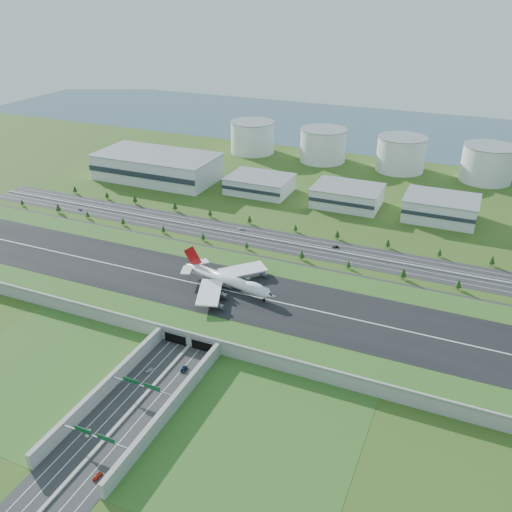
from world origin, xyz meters
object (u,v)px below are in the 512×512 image
at_px(car_3, 97,476).
at_px(car_7, 240,229).
at_px(car_4, 80,210).
at_px(car_0, 149,370).
at_px(car_5, 335,247).
at_px(fuel_tank_a, 252,137).
at_px(car_1, 88,433).
at_px(car_2, 184,369).
at_px(boeing_747, 229,280).

height_order(car_3, car_7, car_7).
bearing_deg(car_7, car_4, -102.11).
bearing_deg(car_0, car_4, 159.91).
bearing_deg(car_3, car_0, -69.95).
relative_size(car_0, car_5, 0.89).
xyz_separation_m(fuel_tank_a, car_3, (129.83, -452.19, -16.69)).
distance_m(car_1, car_7, 229.65).
distance_m(car_3, car_5, 245.54).
height_order(car_2, car_3, car_2).
height_order(boeing_747, car_2, boeing_747).
relative_size(fuel_tank_a, car_0, 11.33).
xyz_separation_m(car_0, car_4, (-177.60, 161.65, -0.03)).
bearing_deg(car_1, car_4, 107.12).
bearing_deg(car_1, car_5, 54.75).
height_order(boeing_747, car_5, boeing_747).
xyz_separation_m(car_0, car_7, (-31.50, 179.99, -0.05)).
height_order(fuel_tank_a, car_2, fuel_tank_a).
bearing_deg(fuel_tank_a, car_1, -75.67).
height_order(car_5, car_7, car_5).
bearing_deg(car_0, car_3, -52.28).
bearing_deg(car_1, fuel_tank_a, 81.25).
relative_size(boeing_747, car_1, 15.68).
bearing_deg(car_3, car_7, -74.02).
bearing_deg(car_5, car_2, -32.16).
bearing_deg(car_2, car_7, -84.27).
xyz_separation_m(car_1, car_5, (48.78, 226.23, 0.08)).
bearing_deg(car_5, fuel_tank_a, -164.03).
bearing_deg(car_2, boeing_747, -92.54).
bearing_deg(car_3, car_2, -83.79).
relative_size(fuel_tank_a, car_3, 10.57).
distance_m(car_0, car_5, 184.98).
xyz_separation_m(car_3, car_4, (-195.64, 226.71, 0.04)).
relative_size(car_0, car_7, 0.92).
relative_size(car_0, car_3, 0.93).
distance_m(fuel_tank_a, car_3, 470.76).
xyz_separation_m(car_3, car_7, (-49.54, 245.05, 0.01)).
bearing_deg(car_5, car_3, -28.51).
relative_size(boeing_747, car_4, 16.45).
xyz_separation_m(car_1, car_4, (-176.82, 209.24, -0.01)).
bearing_deg(boeing_747, car_0, -83.66).
bearing_deg(car_4, car_0, -123.69).
distance_m(car_2, car_5, 173.48).
distance_m(car_4, car_7, 147.24).
distance_m(boeing_747, car_0, 81.42).
xyz_separation_m(fuel_tank_a, car_0, (111.79, -387.13, -16.63)).
distance_m(boeing_747, car_4, 202.17).
xyz_separation_m(fuel_tank_a, car_4, (-65.81, -225.48, -16.66)).
distance_m(car_4, car_5, 226.24).
bearing_deg(boeing_747, car_5, 78.63).
relative_size(boeing_747, car_3, 14.78).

